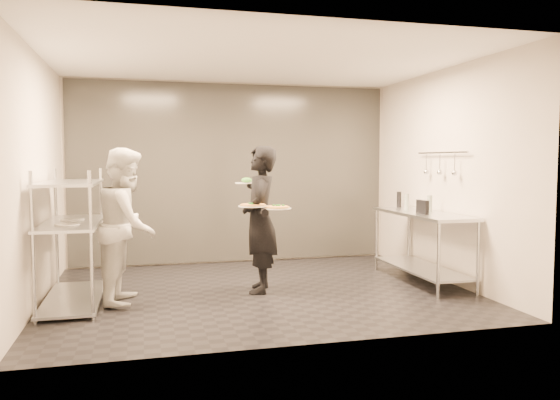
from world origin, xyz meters
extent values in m
cube|color=black|center=(0.00, 0.00, 0.00)|extent=(5.00, 4.00, 0.00)
cube|color=white|center=(0.00, 0.00, 2.80)|extent=(5.00, 4.00, 0.00)
cube|color=beige|center=(0.00, 2.00, 1.40)|extent=(5.00, 0.00, 2.80)
cube|color=beige|center=(0.00, -2.00, 1.40)|extent=(5.00, 0.00, 2.80)
cube|color=beige|center=(-2.50, 0.00, 1.40)|extent=(0.00, 4.00, 2.80)
cube|color=beige|center=(2.50, 0.00, 1.40)|extent=(0.00, 4.00, 2.80)
cube|color=silver|center=(0.00, 1.97, 1.40)|extent=(4.90, 0.04, 2.74)
cylinder|color=#AEB1B5|center=(-2.42, -0.77, 0.75)|extent=(0.04, 0.04, 1.50)
cylinder|color=#AEB1B5|center=(-2.42, 0.77, 0.75)|extent=(0.04, 0.04, 1.50)
cylinder|color=#AEB1B5|center=(-1.88, -0.77, 0.75)|extent=(0.04, 0.04, 1.50)
cylinder|color=#AEB1B5|center=(-1.88, 0.77, 0.75)|extent=(0.04, 0.04, 1.50)
cube|color=#B4B9BF|center=(-2.15, 0.00, 0.05)|extent=(0.60, 1.60, 0.03)
cube|color=#B4B9BF|center=(-2.15, 0.00, 0.90)|extent=(0.60, 1.60, 0.03)
cube|color=#B4B9BF|center=(-2.15, 0.00, 1.35)|extent=(0.60, 1.60, 0.03)
cylinder|color=silver|center=(-2.15, -0.35, 0.93)|extent=(0.26, 0.26, 0.01)
cylinder|color=silver|center=(-2.15, 0.10, 0.93)|extent=(0.26, 0.26, 0.01)
cylinder|color=#AEB1B5|center=(1.92, -0.86, 0.45)|extent=(0.04, 0.04, 0.90)
cylinder|color=#AEB1B5|center=(1.92, 0.86, 0.45)|extent=(0.04, 0.04, 0.90)
cylinder|color=#AEB1B5|center=(2.44, -0.86, 0.45)|extent=(0.04, 0.04, 0.90)
cylinder|color=#AEB1B5|center=(2.44, 0.86, 0.45)|extent=(0.04, 0.04, 0.90)
cube|color=#B4B9BF|center=(2.18, 0.00, 0.18)|extent=(0.57, 1.71, 0.03)
cube|color=#B4B9BF|center=(2.18, 0.00, 0.90)|extent=(0.60, 1.80, 0.04)
cylinder|color=#AEB1B5|center=(2.44, 0.00, 1.70)|extent=(0.02, 1.20, 0.02)
cylinder|color=#AEB1B5|center=(2.42, -0.35, 1.57)|extent=(0.01, 0.01, 0.22)
sphere|color=#AEB1B5|center=(2.42, -0.35, 1.44)|extent=(0.07, 0.07, 0.07)
cylinder|color=#AEB1B5|center=(2.42, 0.00, 1.57)|extent=(0.01, 0.01, 0.22)
sphere|color=#AEB1B5|center=(2.42, 0.00, 1.44)|extent=(0.07, 0.07, 0.07)
cylinder|color=#AEB1B5|center=(2.42, 0.35, 1.57)|extent=(0.01, 0.01, 0.22)
sphere|color=#AEB1B5|center=(2.42, 0.35, 1.44)|extent=(0.07, 0.07, 0.07)
imported|color=black|center=(0.00, -0.01, 0.89)|extent=(0.56, 0.73, 1.77)
imported|color=silver|center=(-1.55, -0.10, 0.87)|extent=(0.78, 0.94, 1.74)
cylinder|color=silver|center=(-0.12, -0.16, 1.06)|extent=(0.35, 0.35, 0.01)
cylinder|color=#A4783B|center=(-0.12, -0.16, 1.07)|extent=(0.31, 0.31, 0.02)
cylinder|color=orange|center=(-0.12, -0.16, 1.08)|extent=(0.27, 0.27, 0.01)
sphere|color=#175714|center=(-0.12, -0.16, 1.09)|extent=(0.04, 0.04, 0.04)
cylinder|color=silver|center=(0.15, -0.27, 1.04)|extent=(0.33, 0.33, 0.01)
cylinder|color=#A4783B|center=(0.15, -0.27, 1.05)|extent=(0.29, 0.29, 0.02)
cylinder|color=orange|center=(0.15, -0.27, 1.06)|extent=(0.26, 0.26, 0.01)
sphere|color=#175714|center=(0.15, -0.27, 1.07)|extent=(0.04, 0.04, 0.04)
cylinder|color=silver|center=(-0.12, 0.25, 1.32)|extent=(0.29, 0.29, 0.01)
ellipsoid|color=#256B1A|center=(-0.12, 0.25, 1.35)|extent=(0.13, 0.13, 0.07)
cube|color=black|center=(2.06, -0.21, 1.01)|extent=(0.05, 0.25, 0.18)
cylinder|color=gray|center=(2.13, 0.34, 1.03)|extent=(0.06, 0.06, 0.22)
cylinder|color=gray|center=(2.31, 0.05, 1.03)|extent=(0.06, 0.06, 0.22)
cylinder|color=black|center=(2.24, 0.80, 1.03)|extent=(0.07, 0.07, 0.22)
camera|label=1|loc=(-1.38, -6.43, 1.60)|focal=35.00mm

